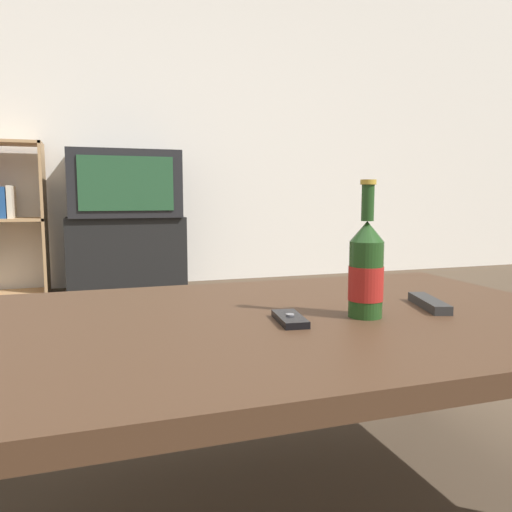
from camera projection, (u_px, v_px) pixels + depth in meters
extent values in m
plane|color=#4C3D2D|center=(270.00, 507.00, 1.11)|extent=(12.00, 12.00, 0.00)
cube|color=silver|center=(136.00, 116.00, 3.81)|extent=(8.00, 0.05, 2.60)
cube|color=#422B1C|center=(271.00, 325.00, 1.06)|extent=(1.38, 0.86, 0.04)
cylinder|color=#382417|center=(414.00, 347.00, 1.63)|extent=(0.07, 0.07, 0.39)
cube|color=black|center=(127.00, 254.00, 3.63)|extent=(0.82, 0.39, 0.54)
cube|color=black|center=(124.00, 184.00, 3.58)|extent=(0.77, 0.45, 0.47)
cube|color=#234C2D|center=(127.00, 183.00, 3.36)|extent=(0.63, 0.01, 0.37)
cube|color=tan|center=(45.00, 219.00, 3.49)|extent=(0.02, 0.30, 1.06)
cube|color=tan|center=(18.00, 294.00, 3.49)|extent=(0.41, 0.30, 0.02)
cube|color=tan|center=(14.00, 220.00, 3.43)|extent=(0.41, 0.30, 0.02)
cube|color=tan|center=(9.00, 143.00, 3.36)|extent=(0.41, 0.30, 0.02)
cube|color=navy|center=(3.00, 203.00, 3.39)|extent=(0.06, 0.21, 0.21)
cube|color=beige|center=(12.00, 202.00, 3.41)|extent=(0.03, 0.21, 0.22)
cylinder|color=#1E4219|center=(366.00, 279.00, 1.04)|extent=(0.07, 0.07, 0.16)
cylinder|color=maroon|center=(366.00, 283.00, 1.04)|extent=(0.07, 0.07, 0.07)
cone|color=#1E4219|center=(367.00, 231.00, 1.03)|extent=(0.07, 0.07, 0.04)
cylinder|color=#1E4219|center=(368.00, 203.00, 1.02)|extent=(0.03, 0.03, 0.07)
cylinder|color=#B79333|center=(368.00, 182.00, 1.01)|extent=(0.03, 0.03, 0.01)
cube|color=black|center=(290.00, 319.00, 1.00)|extent=(0.06, 0.12, 0.01)
cylinder|color=slate|center=(290.00, 315.00, 1.00)|extent=(0.02, 0.02, 0.00)
cube|color=#282828|center=(429.00, 303.00, 1.13)|extent=(0.09, 0.17, 0.02)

